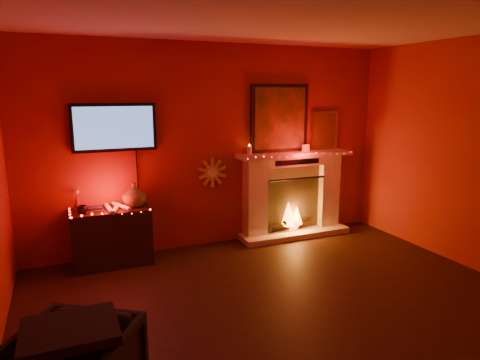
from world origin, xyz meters
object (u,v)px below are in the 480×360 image
object	(u,v)px
fireplace	(292,186)
sunburst_clock	(212,173)
tv	(114,128)
console_table	(113,233)

from	to	relation	value
fireplace	sunburst_clock	distance (m)	1.23
tv	console_table	size ratio (longest dim) A/B	1.25
tv	console_table	distance (m)	1.27
fireplace	console_table	xyz separation A→B (m)	(-2.55, -0.13, -0.33)
fireplace	tv	xyz separation A→B (m)	(-2.44, 0.06, 0.92)
tv	sunburst_clock	size ratio (longest dim) A/B	3.10
console_table	fireplace	bearing A→B (deg)	2.90
tv	fireplace	bearing A→B (deg)	-1.50
fireplace	console_table	bearing A→B (deg)	-177.10
console_table	sunburst_clock	bearing A→B (deg)	9.21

